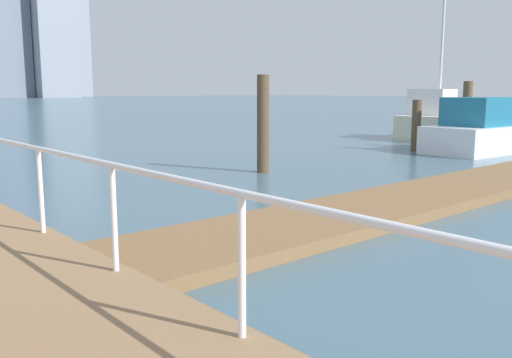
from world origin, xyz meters
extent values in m
plane|color=#476675|center=(0.00, 20.00, 0.00)|extent=(300.00, 300.00, 0.00)
cube|color=olive|center=(3.35, 8.05, 0.09)|extent=(13.70, 2.00, 0.18)
cylinder|color=white|center=(-3.15, 5.17, 0.93)|extent=(0.06, 0.06, 1.05)
cylinder|color=white|center=(-3.15, 7.11, 0.93)|extent=(0.06, 0.06, 1.05)
cylinder|color=white|center=(-3.15, 9.05, 0.93)|extent=(0.06, 0.06, 1.05)
cylinder|color=white|center=(-3.15, 10.02, 1.45)|extent=(0.06, 29.09, 0.06)
cylinder|color=brown|center=(4.03, 12.95, 1.27)|extent=(0.32, 0.32, 2.54)
cylinder|color=brown|center=(13.41, 12.32, 1.23)|extent=(0.34, 0.34, 2.46)
cylinder|color=brown|center=(11.52, 13.17, 0.91)|extent=(0.32, 0.32, 1.81)
cube|color=beige|center=(17.10, 15.61, 0.54)|extent=(6.14, 3.17, 1.07)
cube|color=white|center=(16.19, 15.40, 1.63)|extent=(2.43, 1.97, 1.11)
cylinder|color=silver|center=(17.10, 15.61, 3.78)|extent=(0.12, 0.12, 5.41)
cube|color=white|center=(13.48, 11.41, 0.47)|extent=(5.66, 2.53, 0.93)
cube|color=#1E6B8C|center=(12.80, 11.46, 1.42)|extent=(2.56, 1.88, 0.96)
cube|color=#8C939E|center=(53.30, 152.12, 19.08)|extent=(11.06, 9.68, 38.16)
cube|color=#8C939E|center=(66.62, 168.89, 22.07)|extent=(6.89, 7.40, 44.14)
camera|label=1|loc=(-5.51, 2.32, 2.16)|focal=38.41mm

